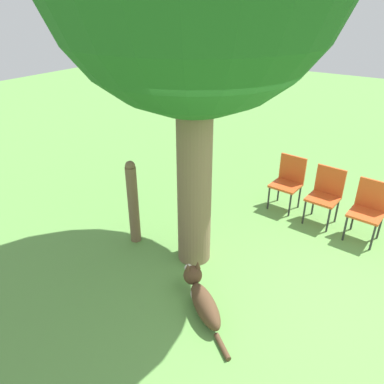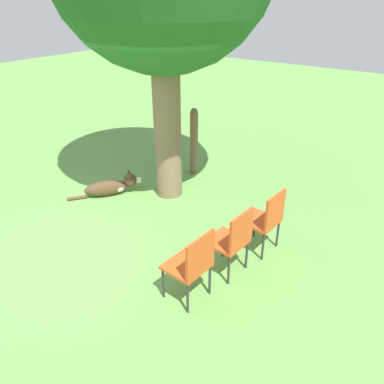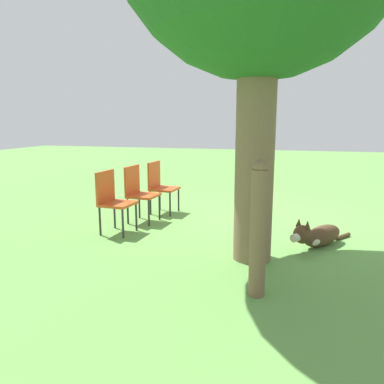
{
  "view_description": "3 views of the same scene",
  "coord_description": "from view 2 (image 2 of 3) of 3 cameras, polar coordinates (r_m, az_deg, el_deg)",
  "views": [
    {
      "loc": [
        -3.47,
        -0.76,
        3.16
      ],
      "look_at": [
        0.05,
        1.62,
        0.93
      ],
      "focal_mm": 35.0,
      "sensor_mm": 36.0,
      "label": 1
    },
    {
      "loc": [
        3.6,
        -2.83,
        3.06
      ],
      "look_at": [
        0.81,
        1.02,
        0.5
      ],
      "focal_mm": 35.0,
      "sensor_mm": 36.0,
      "label": 2
    },
    {
      "loc": [
        -0.45,
        5.68,
        1.57
      ],
      "look_at": [
        0.84,
        0.98,
        0.64
      ],
      "focal_mm": 35.0,
      "sensor_mm": 36.0,
      "label": 3
    }
  ],
  "objects": [
    {
      "name": "red_chair_1",
      "position": [
        4.44,
        6.21,
        -7.03
      ],
      "size": [
        0.45,
        0.47,
        0.88
      ],
      "rotation": [
        0.0,
        0.0,
        3.06
      ],
      "color": "#D14C1E",
      "rests_on": "ground_plane"
    },
    {
      "name": "fence_post",
      "position": [
        6.93,
        0.3,
        7.74
      ],
      "size": [
        0.15,
        0.15,
        1.25
      ],
      "color": "brown",
      "rests_on": "ground_plane"
    },
    {
      "name": "dog",
      "position": [
        6.45,
        -12.08,
        0.82
      ],
      "size": [
        0.82,
        1.04,
        0.41
      ],
      "rotation": [
        0.0,
        0.0,
        0.93
      ],
      "color": "#513823",
      "rests_on": "ground_plane"
    },
    {
      "name": "red_chair_0",
      "position": [
        4.06,
        0.05,
        -10.76
      ],
      "size": [
        0.45,
        0.47,
        0.88
      ],
      "rotation": [
        0.0,
        0.0,
        3.06
      ],
      "color": "#D14C1E",
      "rests_on": "ground_plane"
    },
    {
      "name": "ground_plane",
      "position": [
        5.5,
        -13.3,
        -6.37
      ],
      "size": [
        30.0,
        30.0,
        0.0
      ],
      "primitive_type": "plane",
      "color": "#609947"
    },
    {
      "name": "red_chair_2",
      "position": [
        4.88,
        11.24,
        -3.88
      ],
      "size": [
        0.45,
        0.47,
        0.88
      ],
      "rotation": [
        0.0,
        0.0,
        3.06
      ],
      "color": "#D14C1E",
      "rests_on": "ground_plane"
    }
  ]
}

